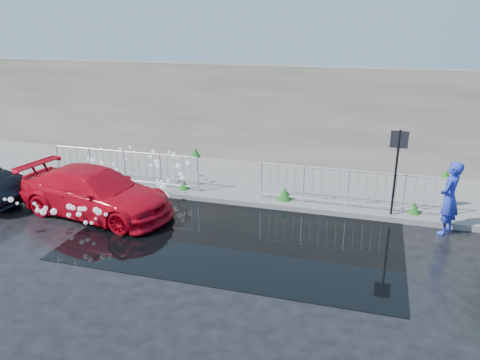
# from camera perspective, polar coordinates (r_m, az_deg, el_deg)

# --- Properties ---
(ground) EXTENTS (90.00, 90.00, 0.00)m
(ground) POSITION_cam_1_polar(r_m,az_deg,el_deg) (11.23, -4.09, -8.54)
(ground) COLOR black
(ground) RESTS_ON ground
(pavement) EXTENTS (30.00, 4.00, 0.15)m
(pavement) POSITION_cam_1_polar(r_m,az_deg,el_deg) (15.60, 2.26, -0.12)
(pavement) COLOR slate
(pavement) RESTS_ON ground
(curb) EXTENTS (30.00, 0.25, 0.16)m
(curb) POSITION_cam_1_polar(r_m,az_deg,el_deg) (13.79, 0.22, -2.71)
(curb) COLOR slate
(curb) RESTS_ON ground
(retaining_wall) EXTENTS (30.00, 0.60, 3.50)m
(retaining_wall) POSITION_cam_1_polar(r_m,az_deg,el_deg) (17.20, 4.15, 7.96)
(retaining_wall) COLOR #59564B
(retaining_wall) RESTS_ON pavement
(puddle) EXTENTS (8.00, 5.00, 0.01)m
(puddle) POSITION_cam_1_polar(r_m,az_deg,el_deg) (11.93, -0.15, -6.71)
(puddle) COLOR black
(puddle) RESTS_ON ground
(sign_post) EXTENTS (0.45, 0.06, 2.50)m
(sign_post) POSITION_cam_1_polar(r_m,az_deg,el_deg) (12.89, 18.61, 2.43)
(sign_post) COLOR black
(sign_post) RESTS_ON ground
(railing_left) EXTENTS (5.05, 0.05, 1.10)m
(railing_left) POSITION_cam_1_polar(r_m,az_deg,el_deg) (15.39, -13.87, 1.65)
(railing_left) COLOR silver
(railing_left) RESTS_ON pavement
(railing_right) EXTENTS (5.05, 0.05, 1.10)m
(railing_right) POSITION_cam_1_polar(r_m,az_deg,el_deg) (13.43, 13.04, -0.85)
(railing_right) COLOR silver
(railing_right) RESTS_ON pavement
(weeds) EXTENTS (12.17, 3.93, 0.39)m
(weeds) POSITION_cam_1_polar(r_m,az_deg,el_deg) (15.10, 0.82, 0.20)
(weeds) COLOR #134816
(weeds) RESTS_ON pavement
(water_spray) EXTENTS (3.63, 5.34, 1.07)m
(water_spray) POSITION_cam_1_polar(r_m,az_deg,el_deg) (14.07, -14.61, -0.27)
(water_spray) COLOR white
(water_spray) RESTS_ON ground
(red_car) EXTENTS (4.74, 2.49, 1.31)m
(red_car) POSITION_cam_1_polar(r_m,az_deg,el_deg) (13.52, -17.19, -1.45)
(red_car) COLOR red
(red_car) RESTS_ON ground
(person) EXTENTS (0.71, 0.82, 1.90)m
(person) POSITION_cam_1_polar(r_m,az_deg,el_deg) (12.82, 24.17, -2.02)
(person) COLOR #2535BB
(person) RESTS_ON ground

